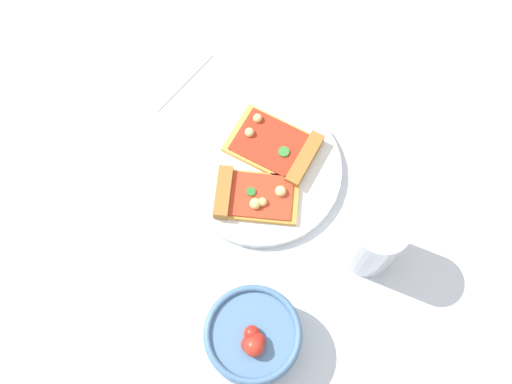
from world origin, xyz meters
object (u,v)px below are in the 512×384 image
object	(u,v)px
soda_glass	(373,241)
salad_bowl	(253,337)
pizza_slice_far	(250,196)
pizza_slice_near	(279,148)
plate	(260,169)
paper_napkin	(158,63)

from	to	relation	value
soda_glass	salad_bowl	bearing A→B (deg)	74.57
pizza_slice_far	pizza_slice_near	bearing A→B (deg)	-81.82
pizza_slice_near	salad_bowl	distance (m)	0.27
plate	pizza_slice_near	bearing A→B (deg)	-97.22
plate	pizza_slice_near	size ratio (longest dim) A/B	1.73
pizza_slice_near	plate	bearing A→B (deg)	82.78
salad_bowl	pizza_slice_near	bearing A→B (deg)	-60.54
pizza_slice_far	paper_napkin	xyz separation A→B (m)	(0.25, -0.09, -0.02)
salad_bowl	soda_glass	world-z (taller)	soda_glass
plate	paper_napkin	distance (m)	0.24
pizza_slice_near	pizza_slice_far	bearing A→B (deg)	98.18
soda_glass	paper_napkin	world-z (taller)	soda_glass
pizza_slice_near	salad_bowl	xyz separation A→B (m)	(-0.13, 0.23, 0.01)
soda_glass	paper_napkin	bearing A→B (deg)	-7.53
pizza_slice_near	pizza_slice_far	xyz separation A→B (m)	(-0.01, 0.08, 0.00)
plate	pizza_slice_near	distance (m)	0.04
pizza_slice_near	soda_glass	distance (m)	0.19
pizza_slice_near	soda_glass	world-z (taller)	soda_glass
pizza_slice_far	soda_glass	xyz separation A→B (m)	(-0.17, -0.04, 0.03)
plate	salad_bowl	world-z (taller)	salad_bowl
pizza_slice_near	salad_bowl	size ratio (longest dim) A/B	1.12
plate	paper_napkin	xyz separation A→B (m)	(0.23, -0.05, -0.01)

